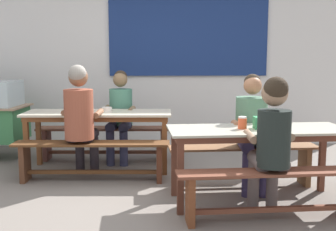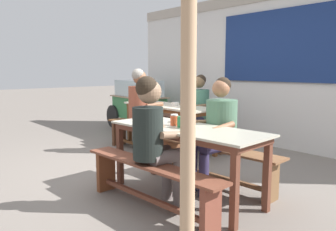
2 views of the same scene
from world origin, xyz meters
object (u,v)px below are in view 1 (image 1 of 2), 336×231
Objects in this scene: bench_far_front at (92,155)px; person_near_front at (272,137)px; bench_near_back at (243,160)px; dining_table_far at (98,118)px; bench_far_back at (105,138)px; dining_table_near at (258,136)px; bench_near_front at (274,188)px; tissue_box at (261,123)px; soup_bowl at (107,109)px; person_center_facing at (120,110)px; person_left_back_turned at (80,115)px; person_right_near_table at (252,124)px; condiment_jar at (242,123)px.

person_near_front is at bearing -34.04° from bench_far_front.
bench_near_back is 1.31× the size of person_near_front.
dining_table_far is at bearing 88.34° from bench_far_front.
dining_table_near is at bearing -45.69° from bench_far_back.
bench_near_front is 0.45m from person_near_front.
dining_table_far is 13.23× the size of tissue_box.
person_near_front is 9.85× the size of soup_bowl.
bench_near_back is 1.34× the size of person_center_facing.
dining_table_far is at bearing 135.07° from bench_near_front.
dining_table_far reaches higher than bench_near_back.
person_left_back_turned is (-0.39, -0.87, 0.06)m from person_center_facing.
soup_bowl is at bearing -109.76° from person_center_facing.
bench_far_front is 1.87m from person_right_near_table.
tissue_box reaches higher than condiment_jar.
dining_table_near is 0.96× the size of bench_far_back.
condiment_jar is (-0.18, 0.00, -0.00)m from tissue_box.
condiment_jar is (-0.17, 0.42, 0.06)m from person_near_front.
person_near_front is (-0.03, -0.88, 0.03)m from person_right_near_table.
person_center_facing reaches higher than bench_near_front.
bench_far_front is 1.45× the size of person_center_facing.
person_right_near_table is (1.77, -1.32, 0.40)m from bench_far_back.
person_left_back_turned reaches higher than condiment_jar.
person_right_near_table is at bearing -36.79° from bench_far_back.
bench_near_back is (1.69, -1.26, -0.01)m from bench_far_back.
bench_far_back is at bearing 88.34° from bench_far_front.
condiment_jar is at bearing 179.63° from tissue_box.
dining_table_far reaches higher than bench_near_front.
person_center_facing is 2.17m from condiment_jar.
person_left_back_turned is 9.62× the size of tissue_box.
bench_far_front is 0.74m from soup_bowl.
soup_bowl is at bearing -78.44° from bench_far_back.
person_center_facing reaches higher than bench_near_back.
condiment_jar is (-0.21, -0.46, 0.09)m from person_right_near_table.
person_left_back_turned reaches higher than person_center_facing.
dining_table_far is 1.96m from person_right_near_table.
bench_near_front is at bearing -86.51° from bench_near_back.
bench_near_back is at bearing -8.28° from bench_far_front.
person_near_front is at bearing -67.49° from condiment_jar.
soup_bowl is at bearing 152.45° from person_right_near_table.
bench_far_front is 1.08× the size of bench_near_back.
bench_near_front is 13.31× the size of soup_bowl.
dining_table_near is 0.62m from bench_near_front.
person_right_near_table is 0.98× the size of person_near_front.
bench_far_front is at bearing -105.26° from person_center_facing.
bench_far_front is at bearing -24.84° from person_left_back_turned.
bench_near_back is 0.74m from condiment_jar.
person_near_front reaches higher than tissue_box.
dining_table_near is at bearing 6.09° from condiment_jar.
dining_table_near is 13.78× the size of soup_bowl.
person_left_back_turned is 10.40× the size of soup_bowl.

